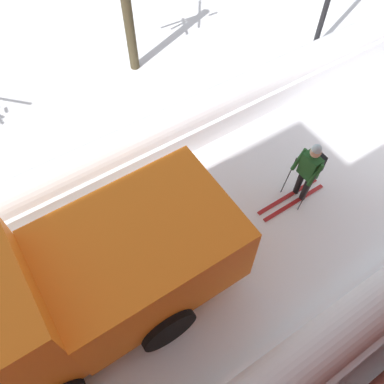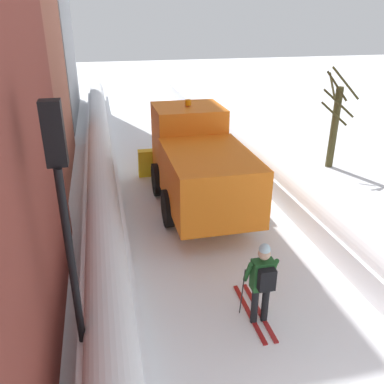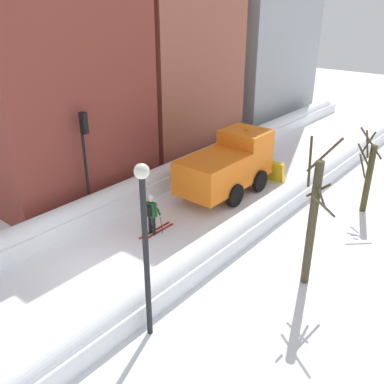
{
  "view_description": "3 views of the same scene",
  "coord_description": "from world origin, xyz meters",
  "px_view_note": "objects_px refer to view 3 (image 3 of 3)",
  "views": [
    {
      "loc": [
        -3.12,
        8.23,
        7.94
      ],
      "look_at": [
        0.38,
        5.94,
        1.78
      ],
      "focal_mm": 37.07,
      "sensor_mm": 36.0,
      "label": 1
    },
    {
      "loc": [
        -2.8,
        -2.69,
        5.72
      ],
      "look_at": [
        -0.64,
        6.82,
        1.31
      ],
      "focal_mm": 37.59,
      "sensor_mm": 36.0,
      "label": 2
    },
    {
      "loc": [
        10.94,
        -7.65,
        9.0
      ],
      "look_at": [
        0.62,
        4.92,
        1.5
      ],
      "focal_mm": 39.83,
      "sensor_mm": 36.0,
      "label": 3
    }
  ],
  "objects_px": {
    "plow_truck": "(229,165)",
    "bare_tree_near": "(313,220)",
    "skier": "(151,212)",
    "street_lamp": "(145,234)",
    "bare_tree_mid": "(368,175)",
    "traffic_light_pole": "(85,145)"
  },
  "relations": [
    {
      "from": "plow_truck",
      "to": "bare_tree_near",
      "type": "xyz_separation_m",
      "value": [
        6.31,
        -4.42,
        0.92
      ]
    },
    {
      "from": "skier",
      "to": "street_lamp",
      "type": "xyz_separation_m",
      "value": [
        3.95,
        -4.15,
        2.36
      ]
    },
    {
      "from": "skier",
      "to": "bare_tree_mid",
      "type": "height_order",
      "value": "bare_tree_mid"
    },
    {
      "from": "skier",
      "to": "street_lamp",
      "type": "relative_size",
      "value": 0.34
    },
    {
      "from": "skier",
      "to": "bare_tree_mid",
      "type": "bearing_deg",
      "value": 52.02
    },
    {
      "from": "plow_truck",
      "to": "traffic_light_pole",
      "type": "bearing_deg",
      "value": -120.17
    },
    {
      "from": "plow_truck",
      "to": "bare_tree_near",
      "type": "height_order",
      "value": "bare_tree_near"
    },
    {
      "from": "street_lamp",
      "to": "bare_tree_mid",
      "type": "xyz_separation_m",
      "value": [
        2.03,
        11.81,
        -1.58
      ]
    },
    {
      "from": "plow_truck",
      "to": "skier",
      "type": "height_order",
      "value": "plow_truck"
    },
    {
      "from": "street_lamp",
      "to": "bare_tree_near",
      "type": "relative_size",
      "value": 1.02
    },
    {
      "from": "skier",
      "to": "bare_tree_near",
      "type": "distance_m",
      "value": 6.59
    },
    {
      "from": "plow_truck",
      "to": "street_lamp",
      "type": "xyz_separation_m",
      "value": [
        3.91,
        -9.6,
        1.88
      ]
    },
    {
      "from": "skier",
      "to": "street_lamp",
      "type": "distance_m",
      "value": 6.19
    },
    {
      "from": "skier",
      "to": "plow_truck",
      "type": "bearing_deg",
      "value": 89.55
    },
    {
      "from": "traffic_light_pole",
      "to": "bare_tree_near",
      "type": "height_order",
      "value": "bare_tree_near"
    },
    {
      "from": "traffic_light_pole",
      "to": "street_lamp",
      "type": "xyz_separation_m",
      "value": [
        7.32,
        -3.74,
        0.1
      ]
    },
    {
      "from": "plow_truck",
      "to": "bare_tree_mid",
      "type": "xyz_separation_m",
      "value": [
        5.94,
        2.22,
        0.3
      ]
    },
    {
      "from": "plow_truck",
      "to": "skier",
      "type": "relative_size",
      "value": 3.31
    },
    {
      "from": "bare_tree_near",
      "to": "traffic_light_pole",
      "type": "bearing_deg",
      "value": -171.61
    },
    {
      "from": "traffic_light_pole",
      "to": "bare_tree_near",
      "type": "bearing_deg",
      "value": 8.39
    },
    {
      "from": "street_lamp",
      "to": "bare_tree_near",
      "type": "xyz_separation_m",
      "value": [
        2.4,
        5.17,
        -0.96
      ]
    },
    {
      "from": "traffic_light_pole",
      "to": "bare_tree_near",
      "type": "xyz_separation_m",
      "value": [
        9.72,
        1.43,
        -0.86
      ]
    }
  ]
}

